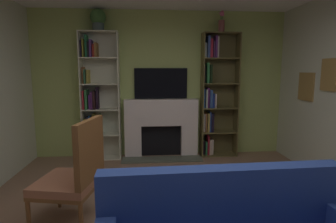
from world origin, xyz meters
TOP-DOWN VIEW (x-y plane):
  - wall_back_accent at (0.00, 2.78)m, footprint 4.80×0.06m
  - fireplace at (0.00, 2.64)m, footprint 1.46×0.53m
  - tv at (0.00, 2.72)m, footprint 0.98×0.06m
  - bookshelf_left at (-1.18, 2.64)m, footprint 0.68×0.31m
  - bookshelf_right at (1.01, 2.64)m, footprint 0.68×0.29m
  - potted_plant at (-1.10, 2.60)m, footprint 0.27×0.27m
  - vase_with_flowers at (1.10, 2.60)m, footprint 0.11×0.11m
  - armchair at (-1.03, 0.38)m, footprint 0.70×0.74m

SIDE VIEW (x-z plane):
  - armchair at x=-1.03m, z-range -0.02..1.10m
  - fireplace at x=0.00m, z-range 0.03..1.12m
  - bookshelf_left at x=-1.18m, z-range -0.03..2.27m
  - bookshelf_right at x=1.01m, z-range 0.00..2.30m
  - wall_back_accent at x=0.00m, z-range 0.00..2.71m
  - tv at x=0.00m, z-range 1.10..1.66m
  - vase_with_flowers at x=1.10m, z-range 2.25..2.64m
  - potted_plant at x=-1.10m, z-range 2.31..2.70m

